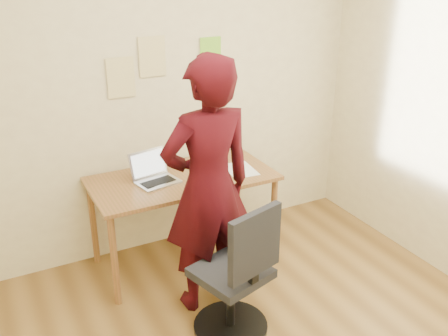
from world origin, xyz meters
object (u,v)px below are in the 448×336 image
person (208,188)px  office_chair (238,281)px  phone (221,180)px  desk (183,187)px  laptop (154,175)px

person → office_chair: bearing=90.3°
office_chair → phone: bearing=54.4°
desk → phone: 0.32m
laptop → desk: bearing=-19.1°
desk → person: size_ratio=0.79×
desk → person: bearing=-94.8°
desk → office_chair: bearing=-92.3°
laptop → person: person is taller
desk → phone: size_ratio=10.01×
desk → laptop: laptop is taller
phone → office_chair: office_chair is taller
laptop → office_chair: bearing=-91.4°
desk → phone: phone is taller
desk → laptop: bearing=172.5°
phone → person: person is taller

